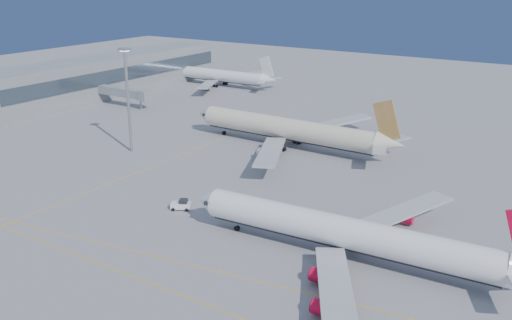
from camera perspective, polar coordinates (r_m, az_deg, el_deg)
name	(u,v)px	position (r m, az deg, el deg)	size (l,w,h in m)	color
ground	(211,251)	(101.85, -4.51, -9.03)	(500.00, 500.00, 0.00)	slate
terminal	(110,75)	(234.67, -14.44, 8.22)	(18.40, 110.00, 15.00)	gray
jet_bridge	(126,93)	(210.70, -12.89, 6.57)	(23.60, 3.60, 6.90)	gray
taxiway_lines	(171,219)	(114.77, -8.46, -5.88)	(118.86, 140.00, 0.02)	#DCA10C
airliner_virgin	(351,235)	(97.94, 9.52, -7.36)	(62.82, 56.37, 15.50)	white
airliner_etihad	(291,130)	(157.49, 3.54, 3.06)	(65.04, 60.24, 17.01)	beige
airliner_third	(221,76)	(244.40, -3.52, 8.41)	(54.25, 50.16, 14.59)	white
pushback_tug	(181,205)	(118.64, -7.48, -4.45)	(4.44, 3.78, 2.24)	white
light_mast	(128,92)	(154.89, -12.73, 6.67)	(2.41, 2.41, 27.89)	gray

